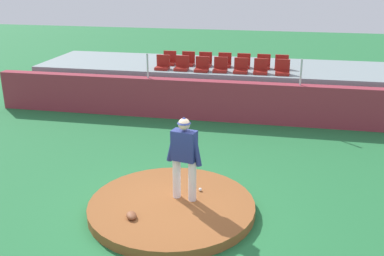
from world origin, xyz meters
TOP-DOWN VIEW (x-y plane):
  - ground_plane at (0.00, 0.00)m, footprint 60.00×60.00m
  - pitchers_mound at (0.00, 0.00)m, footprint 3.49×3.49m
  - pitcher at (0.23, 0.23)m, footprint 0.80×0.37m
  - baseball at (0.49, 0.62)m, footprint 0.07×0.07m
  - fielding_glove at (-0.62, -0.75)m, footprint 0.32×0.36m
  - brick_barrier at (0.00, 6.17)m, footprint 15.56×0.40m
  - fence_post_left at (-2.33, 6.17)m, footprint 0.06×0.06m
  - fence_post_right at (2.69, 6.17)m, footprint 0.06×0.06m
  - bleacher_platform at (0.00, 8.54)m, footprint 14.00×3.51m
  - stadium_chair_0 at (-2.13, 7.34)m, footprint 0.48×0.44m
  - stadium_chair_1 at (-1.42, 7.34)m, footprint 0.48×0.44m
  - stadium_chair_2 at (-0.68, 7.29)m, footprint 0.48×0.44m
  - stadium_chair_3 at (-0.03, 7.34)m, footprint 0.48×0.44m
  - stadium_chair_4 at (0.69, 7.32)m, footprint 0.48×0.44m
  - stadium_chair_5 at (1.38, 7.32)m, footprint 0.48×0.44m
  - stadium_chair_6 at (2.12, 7.32)m, footprint 0.48×0.44m
  - stadium_chair_7 at (-2.09, 8.19)m, footprint 0.48×0.44m
  - stadium_chair_8 at (-1.37, 8.21)m, footprint 0.48×0.44m
  - stadium_chair_9 at (-0.73, 8.22)m, footprint 0.48×0.44m
  - stadium_chair_10 at (0.00, 8.22)m, footprint 0.48×0.44m
  - stadium_chair_11 at (0.70, 8.20)m, footprint 0.48×0.44m
  - stadium_chair_12 at (1.43, 8.19)m, footprint 0.48×0.44m
  - stadium_chair_13 at (2.07, 8.19)m, footprint 0.48×0.44m

SIDE VIEW (x-z plane):
  - ground_plane at x=0.00m, z-range 0.00..0.00m
  - pitchers_mound at x=0.00m, z-range 0.00..0.20m
  - baseball at x=0.49m, z-range 0.20..0.28m
  - fielding_glove at x=-0.62m, z-range 0.20..0.31m
  - brick_barrier at x=0.00m, z-range 0.00..1.34m
  - bleacher_platform at x=0.00m, z-range 0.00..1.41m
  - pitcher at x=0.23m, z-range 0.35..2.18m
  - stadium_chair_0 at x=-2.13m, z-range 1.31..1.81m
  - stadium_chair_1 at x=-1.42m, z-range 1.31..1.81m
  - stadium_chair_2 at x=-0.68m, z-range 1.31..1.81m
  - stadium_chair_3 at x=-0.03m, z-range 1.31..1.81m
  - stadium_chair_4 at x=0.69m, z-range 1.31..1.81m
  - stadium_chair_5 at x=1.38m, z-range 1.31..1.81m
  - stadium_chair_6 at x=2.12m, z-range 1.31..1.81m
  - stadium_chair_7 at x=-2.09m, z-range 1.31..1.81m
  - stadium_chair_8 at x=-1.37m, z-range 1.31..1.81m
  - stadium_chair_9 at x=-0.73m, z-range 1.31..1.81m
  - stadium_chair_10 at x=0.00m, z-range 1.31..1.81m
  - stadium_chair_11 at x=0.70m, z-range 1.31..1.81m
  - stadium_chair_12 at x=1.43m, z-range 1.31..1.81m
  - stadium_chair_13 at x=2.07m, z-range 1.31..1.81m
  - fence_post_left at x=-2.33m, z-range 1.34..2.17m
  - fence_post_right at x=2.69m, z-range 1.34..2.17m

